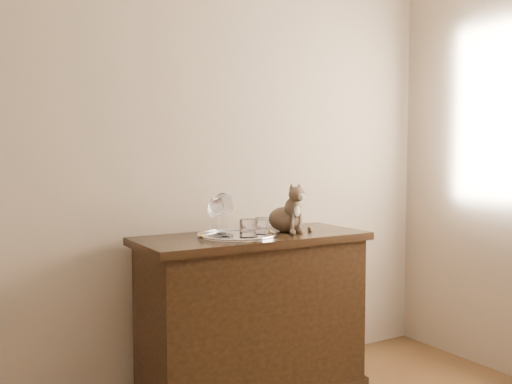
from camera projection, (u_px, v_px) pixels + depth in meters
wall_back at (118, 137)px, 2.85m from camera, size 4.00×0.10×2.70m
sideboard at (253, 316)px, 2.95m from camera, size 1.20×0.50×0.85m
tray at (237, 236)px, 2.84m from camera, size 0.40×0.40×0.01m
wine_glass_a at (213, 219)px, 2.84m from camera, size 0.06×0.06×0.17m
wine_glass_b at (222, 213)px, 2.89m from camera, size 0.08×0.08×0.21m
wine_glass_c at (216, 217)px, 2.77m from camera, size 0.08×0.08×0.20m
wine_glass_d at (226, 215)px, 2.81m from camera, size 0.08×0.08×0.21m
tumbler_a at (260, 228)px, 2.81m from camera, size 0.07×0.07×0.08m
tumbler_b at (248, 228)px, 2.77m from camera, size 0.08×0.08×0.09m
tumbler_c at (262, 226)px, 2.90m from camera, size 0.07×0.07×0.08m
cat at (285, 207)px, 3.03m from camera, size 0.27×0.25×0.26m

